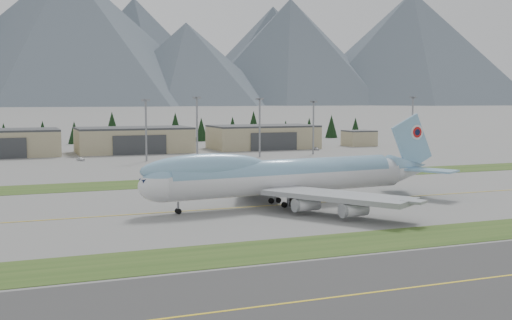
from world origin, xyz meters
name	(u,v)px	position (x,y,z in m)	size (l,w,h in m)	color
ground	(326,202)	(0.00, 0.00, 0.00)	(7000.00, 7000.00, 0.00)	slate
grass_strip_near	(430,236)	(0.00, -38.00, 0.00)	(400.00, 14.00, 0.08)	#2D4B1A
grass_strip_far	(253,179)	(0.00, 45.00, 0.00)	(400.00, 18.00, 0.08)	#2D4B1A
taxiway_line_main	(326,202)	(0.00, 0.00, 0.00)	(400.00, 0.40, 0.02)	yellow
boeing_747_freighter	(284,176)	(-10.18, -0.27, 6.43)	(74.06, 63.66, 19.49)	silver
hangar_center	(134,140)	(-15.00, 149.90, 5.39)	(48.00, 26.60, 10.80)	tan
hangar_right	(263,137)	(45.00, 149.90, 5.39)	(48.00, 26.60, 10.80)	tan
control_shed	(359,138)	(95.00, 148.00, 3.80)	(14.00, 12.00, 7.60)	tan
floodlight_masts	(220,116)	(11.45, 110.92, 16.33)	(194.60, 8.82, 24.73)	gray
service_vehicle_a	(81,161)	(-40.68, 118.55, 0.00)	(1.56, 3.87, 1.32)	white
service_vehicle_b	(228,156)	(16.10, 115.65, 0.00)	(1.22, 3.48, 1.15)	yellow
service_vehicle_c	(316,150)	(63.88, 132.31, 0.00)	(1.66, 4.10, 1.19)	silver
conifer_belt	(156,129)	(8.03, 211.72, 6.80)	(262.98, 13.94, 16.42)	black
mountain_ridge_front	(24,40)	(-1.28, 2255.62, 225.23)	(4215.86, 1277.01, 514.68)	#444F5A
mountain_ridge_rear	(52,47)	(129.96, 2900.00, 254.06)	(4422.36, 1077.69, 538.84)	#444F5A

